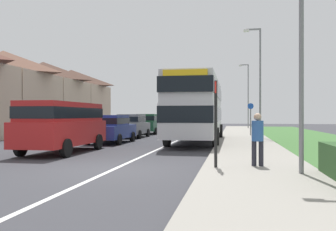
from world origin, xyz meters
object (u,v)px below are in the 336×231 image
at_px(parked_car_blue, 111,128).
at_px(pedestrian_at_stop, 258,137).
at_px(parked_car_grey, 132,125).
at_px(street_lamp_near, 297,30).
at_px(street_lamp_far, 247,92).
at_px(parked_van_red, 63,123).
at_px(parked_car_dark_green, 149,123).
at_px(double_decker_bus, 197,106).
at_px(street_lamp_mid, 259,76).
at_px(bus_stop_sign, 216,118).
at_px(cycle_route_sign, 251,118).

distance_m(parked_car_blue, pedestrian_at_stop, 11.70).
xyz_separation_m(parked_car_grey, street_lamp_near, (8.77, -15.11, 2.88)).
bearing_deg(parked_car_blue, parked_car_grey, 92.32).
height_order(street_lamp_near, street_lamp_far, street_lamp_far).
height_order(parked_van_red, parked_car_dark_green, parked_van_red).
bearing_deg(parked_car_grey, street_lamp_near, -59.87).
relative_size(double_decker_bus, pedestrian_at_stop, 6.45).
bearing_deg(parked_car_dark_green, street_lamp_mid, -33.40).
height_order(parked_car_dark_green, street_lamp_mid, street_lamp_mid).
bearing_deg(parked_car_grey, street_lamp_far, 64.52).
distance_m(bus_stop_sign, street_lamp_mid, 14.35).
xyz_separation_m(pedestrian_at_stop, street_lamp_near, (0.90, -1.14, 2.82)).
height_order(parked_car_grey, street_lamp_far, street_lamp_far).
bearing_deg(parked_car_dark_green, street_lamp_far, 56.17).
xyz_separation_m(parked_car_blue, street_lamp_far, (8.68, 23.77, 3.52)).
distance_m(cycle_route_sign, street_lamp_near, 17.69).
xyz_separation_m(parked_car_dark_green, pedestrian_at_stop, (7.90, -19.31, 0.03)).
bearing_deg(parked_car_dark_green, pedestrian_at_stop, -67.75).
bearing_deg(parked_van_red, pedestrian_at_stop, -23.78).
bearing_deg(parked_car_blue, bus_stop_sign, -55.17).
distance_m(parked_car_blue, street_lamp_far, 25.55).
height_order(double_decker_bus, parked_car_grey, double_decker_bus).
distance_m(parked_car_grey, parked_car_dark_green, 5.34).
relative_size(double_decker_bus, parked_van_red, 2.06).
bearing_deg(street_lamp_mid, street_lamp_far, 89.90).
relative_size(double_decker_bus, street_lamp_far, 1.39).
bearing_deg(cycle_route_sign, street_lamp_near, -89.04).
bearing_deg(street_lamp_mid, parked_car_grey, 176.70).
bearing_deg(street_lamp_far, street_lamp_mid, -90.10).
distance_m(parked_car_dark_green, bus_stop_sign, 20.89).
height_order(double_decker_bus, cycle_route_sign, double_decker_bus).
bearing_deg(bus_stop_sign, street_lamp_far, 86.19).
distance_m(double_decker_bus, street_lamp_mid, 5.43).
bearing_deg(double_decker_bus, bus_stop_sign, -81.42).
height_order(pedestrian_at_stop, bus_stop_sign, bus_stop_sign).
height_order(parked_van_red, parked_car_grey, parked_van_red).
relative_size(parked_car_blue, pedestrian_at_stop, 2.53).
distance_m(parked_car_blue, parked_car_grey, 5.13).
xyz_separation_m(parked_car_blue, cycle_route_sign, (8.27, 7.55, 0.53)).
bearing_deg(double_decker_bus, parked_car_dark_green, 119.15).
bearing_deg(double_decker_bus, street_lamp_near, -71.91).
bearing_deg(parked_car_grey, parked_car_blue, -87.68).
relative_size(parked_car_blue, parked_car_grey, 1.07).
bearing_deg(double_decker_bus, street_lamp_mid, 41.21).
bearing_deg(bus_stop_sign, parked_car_grey, 114.84).
bearing_deg(parked_car_dark_green, parked_car_grey, -89.70).
xyz_separation_m(parked_van_red, bus_stop_sign, (6.72, -3.95, 0.25)).
xyz_separation_m(parked_car_blue, parked_car_grey, (-0.21, 5.13, 0.03)).
height_order(pedestrian_at_stop, street_lamp_near, street_lamp_near).
xyz_separation_m(pedestrian_at_stop, street_lamp_far, (1.01, 32.61, 3.44)).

